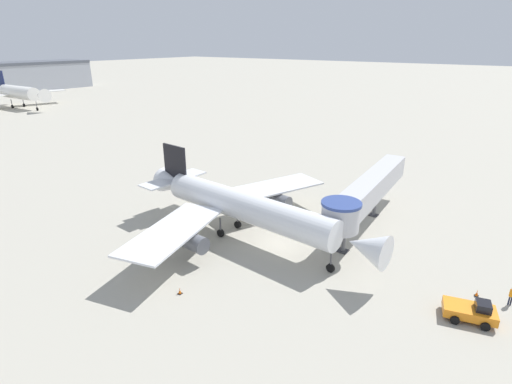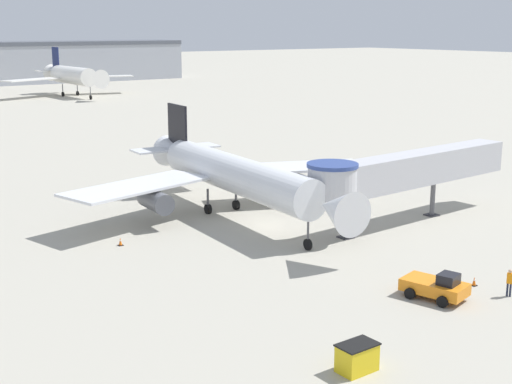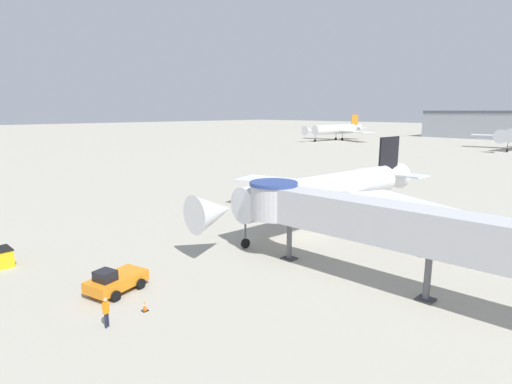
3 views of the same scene
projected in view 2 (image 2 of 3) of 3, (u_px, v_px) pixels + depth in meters
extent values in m
plane|color=#A8A393|center=(264.00, 226.00, 62.00)|extent=(800.00, 800.00, 0.00)
cylinder|color=silver|center=(237.00, 175.00, 63.60)|extent=(4.89, 22.93, 3.33)
cone|color=silver|center=(337.00, 210.00, 51.50)|extent=(3.58, 3.88, 3.33)
cone|color=silver|center=(177.00, 154.00, 74.04)|extent=(3.67, 5.21, 3.33)
cube|color=silver|center=(137.00, 186.00, 61.77)|extent=(14.27, 8.14, 0.22)
cube|color=silver|center=(297.00, 167.00, 70.28)|extent=(14.36, 9.69, 0.22)
cube|color=black|center=(177.00, 126.00, 73.15)|extent=(0.52, 4.09, 4.33)
cube|color=silver|center=(176.00, 148.00, 74.11)|extent=(9.32, 3.48, 0.18)
cylinder|color=#565960|center=(155.00, 201.00, 61.49)|extent=(2.11, 4.20, 1.83)
cylinder|color=#565960|center=(295.00, 182.00, 68.90)|extent=(2.11, 4.20, 1.83)
cylinder|color=#4C4C51|center=(308.00, 233.00, 55.04)|extent=(0.18, 0.18, 1.92)
cylinder|color=black|center=(308.00, 244.00, 55.25)|extent=(0.32, 0.92, 0.90)
cylinder|color=#4C4C51|center=(208.00, 199.00, 65.80)|extent=(0.22, 0.22, 1.92)
cylinder|color=black|center=(208.00, 209.00, 66.02)|extent=(0.46, 0.93, 0.90)
cylinder|color=#4C4C51|center=(236.00, 195.00, 67.32)|extent=(0.22, 0.22, 1.92)
cylinder|color=black|center=(236.00, 205.00, 67.53)|extent=(0.46, 0.93, 0.90)
cube|color=#B7B7BC|center=(419.00, 168.00, 63.06)|extent=(21.88, 4.02, 2.80)
cylinder|color=#B7B7BC|center=(332.00, 184.00, 56.39)|extent=(3.90, 3.90, 2.80)
cylinder|color=navy|center=(332.00, 165.00, 56.04)|extent=(4.10, 4.09, 0.30)
cylinder|color=#56565B|center=(346.00, 218.00, 58.15)|extent=(0.44, 0.44, 3.35)
cube|color=#333338|center=(346.00, 237.00, 58.52)|extent=(1.10, 1.10, 0.12)
cylinder|color=#56565B|center=(433.00, 198.00, 65.09)|extent=(0.44, 0.44, 3.35)
cube|color=#333338|center=(432.00, 215.00, 65.46)|extent=(1.10, 1.10, 0.12)
cube|color=orange|center=(434.00, 287.00, 45.40)|extent=(3.13, 4.44, 0.76)
cube|color=black|center=(448.00, 279.00, 44.68)|extent=(1.54, 1.42, 0.69)
cylinder|color=black|center=(443.00, 302.00, 43.98)|extent=(0.52, 0.79, 0.73)
cylinder|color=black|center=(458.00, 292.00, 45.63)|extent=(0.52, 0.79, 0.73)
cylinder|color=black|center=(410.00, 293.00, 45.35)|extent=(0.52, 0.79, 0.73)
cylinder|color=black|center=(426.00, 284.00, 47.00)|extent=(0.52, 0.79, 0.73)
cube|color=yellow|center=(357.00, 358.00, 35.71)|extent=(1.97, 1.31, 1.40)
cube|color=black|center=(357.00, 345.00, 35.55)|extent=(2.09, 1.39, 0.08)
cube|color=black|center=(474.00, 285.00, 47.71)|extent=(0.37, 0.37, 0.04)
cone|color=orange|center=(474.00, 281.00, 47.64)|extent=(0.26, 0.26, 0.58)
cylinder|color=white|center=(474.00, 280.00, 47.63)|extent=(0.14, 0.14, 0.07)
cube|color=black|center=(121.00, 245.00, 56.48)|extent=(0.38, 0.38, 0.04)
cone|color=orange|center=(120.00, 241.00, 56.41)|extent=(0.26, 0.26, 0.60)
cylinder|color=white|center=(120.00, 241.00, 56.40)|extent=(0.15, 0.15, 0.07)
cylinder|color=#1E2338|center=(507.00, 290.00, 45.75)|extent=(0.13, 0.13, 0.88)
cylinder|color=#1E2338|center=(510.00, 290.00, 45.67)|extent=(0.13, 0.13, 0.88)
cube|color=orange|center=(510.00, 278.00, 45.53)|extent=(0.34, 0.40, 0.70)
sphere|color=tan|center=(510.00, 271.00, 45.43)|extent=(0.24, 0.24, 0.24)
cylinder|color=white|center=(73.00, 76.00, 176.48)|extent=(5.03, 18.81, 4.33)
cone|color=white|center=(97.00, 79.00, 166.08)|extent=(4.51, 4.92, 4.33)
cone|color=white|center=(56.00, 73.00, 184.87)|extent=(4.57, 6.66, 4.33)
cube|color=white|center=(31.00, 80.00, 173.20)|extent=(15.55, 9.60, 0.22)
cube|color=white|center=(104.00, 76.00, 184.54)|extent=(15.55, 8.65, 0.22)
cube|color=#141E4C|center=(56.00, 58.00, 183.74)|extent=(0.39, 3.90, 5.63)
cube|color=white|center=(55.00, 70.00, 184.95)|extent=(10.17, 3.10, 0.18)
cylinder|color=#4C4C51|center=(90.00, 92.00, 169.77)|extent=(0.18, 0.18, 2.49)
cylinder|color=black|center=(91.00, 97.00, 170.06)|extent=(0.30, 1.11, 1.10)
cylinder|color=#4C4C51|center=(63.00, 89.00, 177.90)|extent=(0.22, 0.22, 2.49)
cylinder|color=black|center=(63.00, 94.00, 178.18)|extent=(0.44, 1.11, 1.10)
cylinder|color=#4C4C51|center=(77.00, 88.00, 180.21)|extent=(0.22, 0.22, 2.49)
cylinder|color=black|center=(78.00, 93.00, 180.49)|extent=(0.44, 1.11, 1.10)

